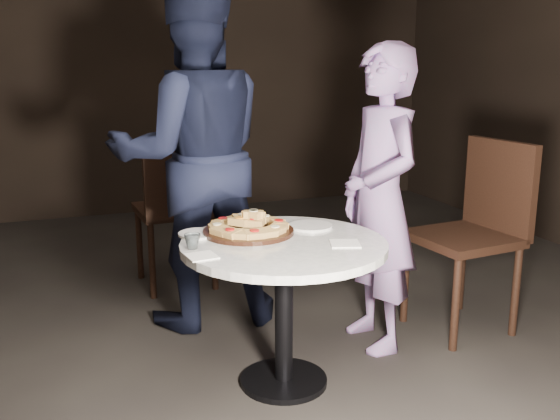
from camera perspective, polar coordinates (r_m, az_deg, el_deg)
name	(u,v)px	position (r m, az deg, el deg)	size (l,w,h in m)	color
floor	(250,373)	(3.07, -2.73, -14.69)	(7.00, 7.00, 0.00)	black
table	(284,269)	(2.76, 0.36, -5.41)	(1.09, 1.09, 0.68)	black
serving_board	(248,231)	(2.85, -2.91, -1.97)	(0.42, 0.42, 0.02)	black
focaccia_pile	(249,224)	(2.84, -2.84, -1.26)	(0.38, 0.37, 0.10)	#B88A47
plate_left	(199,234)	(2.85, -7.44, -2.17)	(0.18, 0.18, 0.01)	white
plate_right	(311,226)	(2.96, 2.81, -1.47)	(0.21, 0.21, 0.01)	white
water_glass	(192,241)	(2.64, -8.01, -2.86)	(0.07, 0.07, 0.06)	silver
napkin_near	(202,256)	(2.53, -7.19, -4.21)	(0.12, 0.12, 0.01)	white
napkin_far	(345,244)	(2.70, 5.96, -3.07)	(0.12, 0.12, 0.01)	white
chair_far	(178,201)	(4.00, -9.30, 0.79)	(0.50, 0.52, 1.01)	black
chair_right	(479,222)	(3.55, 17.70, -1.04)	(0.55, 0.53, 1.03)	black
diner_navy	(193,157)	(3.43, -7.93, 4.83)	(0.92, 0.71, 1.88)	black
diner_teal	(380,200)	(3.17, 9.10, 0.95)	(0.56, 0.37, 1.54)	#856BA5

